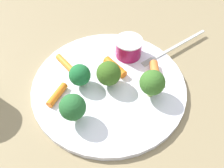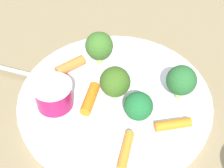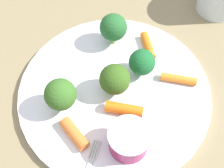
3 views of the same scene
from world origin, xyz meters
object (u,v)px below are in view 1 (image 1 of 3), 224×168
(broccoli_floret_2, at_px, (152,83))
(carrot_stick_0, at_px, (155,72))
(sauce_cup, at_px, (129,48))
(carrot_stick_1, at_px, (66,64))
(carrot_stick_2, at_px, (115,67))
(plate, at_px, (109,86))
(carrot_stick_3, at_px, (57,95))
(broccoli_floret_0, at_px, (72,107))
(broccoli_floret_1, at_px, (80,75))
(broccoli_floret_3, at_px, (110,75))
(fork, at_px, (174,47))

(broccoli_floret_2, distance_m, carrot_stick_0, 0.06)
(sauce_cup, xyz_separation_m, carrot_stick_0, (-0.02, -0.08, -0.01))
(sauce_cup, relative_size, carrot_stick_1, 1.02)
(carrot_stick_0, bearing_deg, carrot_stick_2, 117.62)
(plate, height_order, carrot_stick_3, carrot_stick_3)
(broccoli_floret_0, xyz_separation_m, broccoli_floret_1, (0.07, 0.04, -0.01))
(broccoli_floret_1, height_order, carrot_stick_0, broccoli_floret_1)
(broccoli_floret_2, bearing_deg, sauce_cup, 56.03)
(broccoli_floret_0, relative_size, broccoli_floret_2, 0.99)
(broccoli_floret_0, xyz_separation_m, broccoli_floret_3, (0.10, -0.01, -0.00))
(broccoli_floret_3, distance_m, carrot_stick_1, 0.11)
(broccoli_floret_1, xyz_separation_m, carrot_stick_3, (-0.05, 0.02, -0.02))
(broccoli_floret_2, bearing_deg, fork, 10.10)
(carrot_stick_0, distance_m, carrot_stick_3, 0.20)
(broccoli_floret_2, relative_size, broccoli_floret_3, 1.08)
(broccoli_floret_2, bearing_deg, carrot_stick_1, 103.15)
(carrot_stick_0, height_order, carrot_stick_3, carrot_stick_0)
(carrot_stick_1, bearing_deg, carrot_stick_2, -59.21)
(broccoli_floret_3, distance_m, carrot_stick_3, 0.11)
(carrot_stick_1, distance_m, carrot_stick_3, 0.08)
(broccoli_floret_3, bearing_deg, sauce_cup, 13.05)
(carrot_stick_0, relative_size, carrot_stick_1, 0.91)
(broccoli_floret_0, xyz_separation_m, fork, (0.27, -0.06, -0.04))
(sauce_cup, bearing_deg, fork, -41.26)
(broccoli_floret_2, relative_size, carrot_stick_0, 1.16)
(fork, bearing_deg, carrot_stick_0, -176.13)
(broccoli_floret_0, relative_size, carrot_stick_1, 1.05)
(broccoli_floret_0, distance_m, broccoli_floret_2, 0.15)
(plate, relative_size, sauce_cup, 5.22)
(broccoli_floret_0, bearing_deg, plate, -0.87)
(broccoli_floret_3, xyz_separation_m, carrot_stick_3, (-0.08, 0.06, -0.03))
(broccoli_floret_0, height_order, fork, broccoli_floret_0)
(carrot_stick_0, xyz_separation_m, carrot_stick_3, (-0.16, 0.12, -0.00))
(broccoli_floret_0, bearing_deg, broccoli_floret_3, -3.53)
(plate, relative_size, carrot_stick_2, 5.41)
(carrot_stick_0, bearing_deg, fork, 3.87)
(broccoli_floret_1, height_order, carrot_stick_3, broccoli_floret_1)
(broccoli_floret_2, distance_m, carrot_stick_3, 0.18)
(fork, bearing_deg, carrot_stick_1, 140.19)
(sauce_cup, bearing_deg, plate, -169.52)
(carrot_stick_1, relative_size, fork, 0.31)
(carrot_stick_3, height_order, fork, carrot_stick_3)
(broccoli_floret_0, xyz_separation_m, carrot_stick_0, (0.18, -0.06, -0.03))
(carrot_stick_0, distance_m, carrot_stick_2, 0.08)
(broccoli_floret_3, xyz_separation_m, fork, (0.17, -0.05, -0.03))
(broccoli_floret_1, bearing_deg, carrot_stick_1, 72.74)
(carrot_stick_2, height_order, carrot_stick_3, carrot_stick_2)
(plate, height_order, carrot_stick_2, carrot_stick_2)
(broccoli_floret_0, bearing_deg, broccoli_floret_2, -32.45)
(carrot_stick_3, bearing_deg, carrot_stick_0, -36.60)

